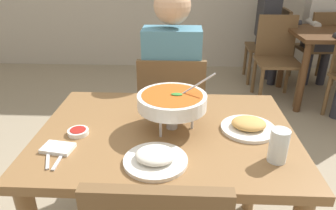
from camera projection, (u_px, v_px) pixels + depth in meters
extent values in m
cube|color=brown|center=(166.00, 134.00, 1.39)|extent=(1.12, 0.81, 0.04)
cylinder|color=brown|center=(87.00, 157.00, 1.88)|extent=(0.07, 0.07, 0.72)
cylinder|color=brown|center=(254.00, 161.00, 1.84)|extent=(0.07, 0.07, 0.72)
cube|color=brown|center=(172.00, 115.00, 2.23)|extent=(0.44, 0.44, 0.03)
cube|color=brown|center=(171.00, 95.00, 1.94)|extent=(0.42, 0.04, 0.45)
cylinder|color=brown|center=(196.00, 129.00, 2.49)|extent=(0.04, 0.04, 0.42)
cylinder|color=brown|center=(149.00, 128.00, 2.50)|extent=(0.04, 0.04, 0.42)
cylinder|color=brown|center=(198.00, 157.00, 2.14)|extent=(0.04, 0.04, 0.42)
cylinder|color=brown|center=(144.00, 155.00, 2.16)|extent=(0.04, 0.04, 0.42)
cylinder|color=#2D2D38|center=(185.00, 139.00, 2.33)|extent=(0.10, 0.10, 0.45)
cylinder|color=#2D2D38|center=(159.00, 138.00, 2.34)|extent=(0.10, 0.10, 0.45)
cube|color=#2D2D38|center=(172.00, 107.00, 2.18)|extent=(0.32, 0.32, 0.12)
cube|color=teal|center=(172.00, 68.00, 1.97)|extent=(0.36, 0.20, 0.50)
sphere|color=tan|center=(172.00, 6.00, 1.81)|extent=(0.22, 0.22, 0.22)
cylinder|color=teal|center=(196.00, 66.00, 2.17)|extent=(0.08, 0.28, 0.08)
cylinder|color=teal|center=(150.00, 65.00, 2.18)|extent=(0.08, 0.28, 0.08)
cylinder|color=silver|center=(192.00, 118.00, 1.37)|extent=(0.01, 0.01, 0.10)
cylinder|color=silver|center=(163.00, 110.00, 1.44)|extent=(0.01, 0.01, 0.10)
cylinder|color=silver|center=(161.00, 126.00, 1.30)|extent=(0.01, 0.01, 0.10)
torus|color=silver|center=(172.00, 108.00, 1.35)|extent=(0.21, 0.21, 0.01)
cylinder|color=#B2B2B7|center=(172.00, 124.00, 1.39)|extent=(0.05, 0.05, 0.04)
cone|color=orange|center=(172.00, 118.00, 1.37)|extent=(0.02, 0.02, 0.04)
cylinder|color=white|center=(172.00, 101.00, 1.34)|extent=(0.30, 0.30, 0.06)
cylinder|color=#B75119|center=(172.00, 96.00, 1.33)|extent=(0.26, 0.26, 0.01)
ellipsoid|color=#388433|center=(177.00, 94.00, 1.32)|extent=(0.05, 0.03, 0.01)
cylinder|color=silver|center=(193.00, 87.00, 1.33)|extent=(0.18, 0.01, 0.13)
cylinder|color=white|center=(156.00, 161.00, 1.15)|extent=(0.24, 0.24, 0.01)
ellipsoid|color=white|center=(155.00, 155.00, 1.14)|extent=(0.15, 0.13, 0.04)
cylinder|color=white|center=(248.00, 128.00, 1.37)|extent=(0.24, 0.24, 0.01)
ellipsoid|color=tan|center=(249.00, 123.00, 1.36)|extent=(0.15, 0.13, 0.04)
cylinder|color=white|center=(78.00, 132.00, 1.34)|extent=(0.09, 0.09, 0.02)
cylinder|color=maroon|center=(78.00, 130.00, 1.34)|extent=(0.07, 0.07, 0.01)
cube|color=white|center=(58.00, 148.00, 1.23)|extent=(0.13, 0.10, 0.02)
cube|color=silver|center=(48.00, 156.00, 1.19)|extent=(0.07, 0.16, 0.01)
cube|color=silver|center=(61.00, 156.00, 1.18)|extent=(0.01, 0.17, 0.01)
cylinder|color=silver|center=(279.00, 146.00, 1.14)|extent=(0.07, 0.07, 0.13)
cylinder|color=#4C331E|center=(278.00, 150.00, 1.15)|extent=(0.06, 0.06, 0.08)
cylinder|color=#51331C|center=(302.00, 79.00, 3.10)|extent=(0.07, 0.07, 0.72)
cylinder|color=#51331C|center=(283.00, 59.00, 3.72)|extent=(0.07, 0.07, 0.72)
cylinder|color=brown|center=(327.00, 96.00, 3.09)|extent=(0.04, 0.04, 0.42)
cube|color=brown|center=(264.00, 47.00, 3.91)|extent=(0.46, 0.46, 0.03)
cube|color=brown|center=(284.00, 28.00, 3.79)|extent=(0.06, 0.42, 0.45)
cylinder|color=brown|center=(245.00, 60.00, 4.19)|extent=(0.04, 0.04, 0.42)
cylinder|color=brown|center=(249.00, 69.00, 3.85)|extent=(0.04, 0.04, 0.42)
cylinder|color=brown|center=(274.00, 60.00, 4.16)|extent=(0.04, 0.04, 0.42)
cylinder|color=brown|center=(281.00, 70.00, 3.82)|extent=(0.04, 0.04, 0.42)
cube|color=brown|center=(316.00, 48.00, 3.87)|extent=(0.48, 0.48, 0.03)
cube|color=brown|center=(328.00, 32.00, 3.59)|extent=(0.42, 0.08, 0.45)
cylinder|color=brown|center=(319.00, 61.00, 4.15)|extent=(0.04, 0.04, 0.42)
cylinder|color=brown|center=(291.00, 61.00, 4.13)|extent=(0.04, 0.04, 0.42)
cylinder|color=brown|center=(334.00, 70.00, 3.81)|extent=(0.04, 0.04, 0.42)
cylinder|color=brown|center=(304.00, 71.00, 3.79)|extent=(0.04, 0.04, 0.42)
cube|color=brown|center=(278.00, 62.00, 3.35)|extent=(0.45, 0.45, 0.03)
cube|color=brown|center=(276.00, 36.00, 3.43)|extent=(0.42, 0.04, 0.45)
cylinder|color=brown|center=(261.00, 88.00, 3.28)|extent=(0.04, 0.04, 0.42)
cylinder|color=brown|center=(298.00, 89.00, 3.26)|extent=(0.04, 0.04, 0.42)
cylinder|color=brown|center=(254.00, 76.00, 3.63)|extent=(0.04, 0.04, 0.42)
cylinder|color=brown|center=(287.00, 76.00, 3.61)|extent=(0.04, 0.04, 0.42)
cylinder|color=#2D2D38|center=(273.00, 67.00, 3.86)|extent=(0.10, 0.10, 0.45)
cylinder|color=#2D2D38|center=(269.00, 62.00, 4.04)|extent=(0.10, 0.10, 0.45)
cube|color=#2D2D38|center=(271.00, 42.00, 3.83)|extent=(0.32, 0.32, 0.12)
cube|color=#2D2D33|center=(268.00, 17.00, 3.70)|extent=(0.20, 0.36, 0.50)
cylinder|color=#2D2D33|center=(288.00, 24.00, 3.57)|extent=(0.28, 0.08, 0.08)
cylinder|color=#2D2D33|center=(281.00, 19.00, 3.86)|extent=(0.28, 0.08, 0.08)
cylinder|color=#2D2D38|center=(307.00, 67.00, 3.87)|extent=(0.10, 0.10, 0.45)
cylinder|color=#2D2D38|center=(323.00, 67.00, 3.86)|extent=(0.10, 0.10, 0.45)
cube|color=#2D2D38|center=(318.00, 44.00, 3.78)|extent=(0.32, 0.32, 0.12)
cube|color=beige|center=(321.00, 16.00, 3.71)|extent=(0.36, 0.20, 0.50)
cylinder|color=beige|center=(313.00, 24.00, 3.56)|extent=(0.08, 0.28, 0.08)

